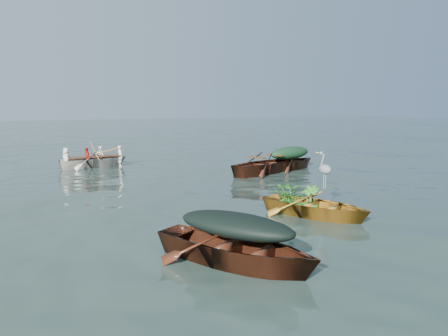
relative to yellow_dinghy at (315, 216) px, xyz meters
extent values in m
plane|color=#2D3F37|center=(0.54, 1.76, 0.00)|extent=(140.00, 140.00, 0.00)
imported|color=#B37D23|center=(0.00, 0.00, 0.00)|extent=(2.67, 3.62, 0.91)
imported|color=#431C0F|center=(-3.22, -1.91, 0.00)|extent=(3.16, 4.16, 1.00)
imported|color=#451C10|center=(3.92, 6.51, 0.00)|extent=(4.28, 2.35, 0.93)
imported|color=#4E2113|center=(2.48, 6.10, 0.00)|extent=(4.82, 2.80, 1.09)
imported|color=white|center=(-3.11, 10.80, 0.00)|extent=(4.10, 1.68, 0.93)
ellipsoid|color=black|center=(-3.22, -1.91, 0.70)|extent=(1.74, 2.29, 0.40)
ellipsoid|color=#193E1F|center=(3.92, 6.51, 0.73)|extent=(2.35, 1.29, 0.52)
imported|color=#25631A|center=(-0.20, 0.51, 0.75)|extent=(1.01, 1.11, 0.60)
imported|color=white|center=(-3.11, 10.80, 0.85)|extent=(2.90, 1.41, 0.76)
camera|label=1|loc=(-6.57, -8.03, 2.65)|focal=35.00mm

